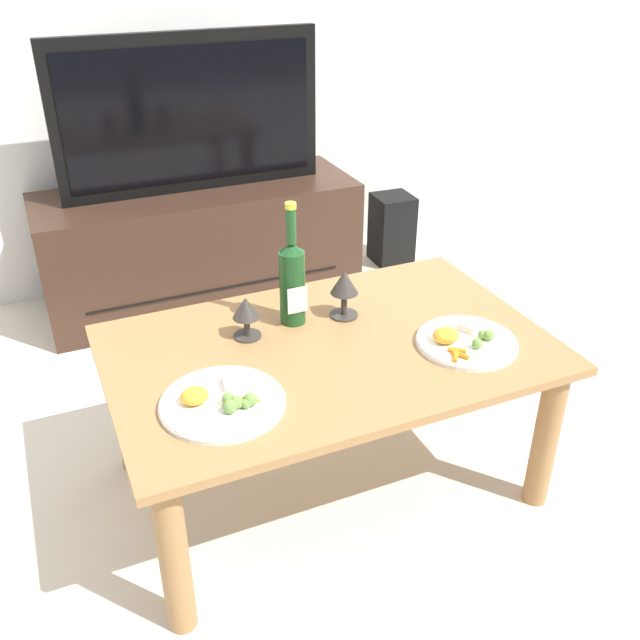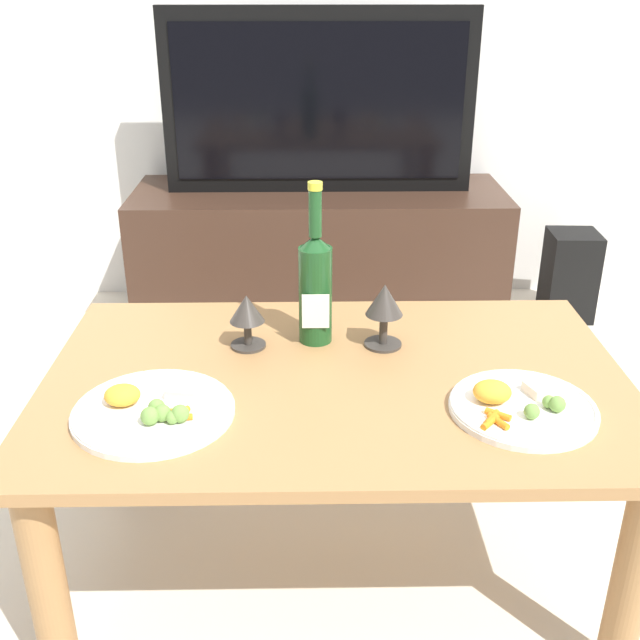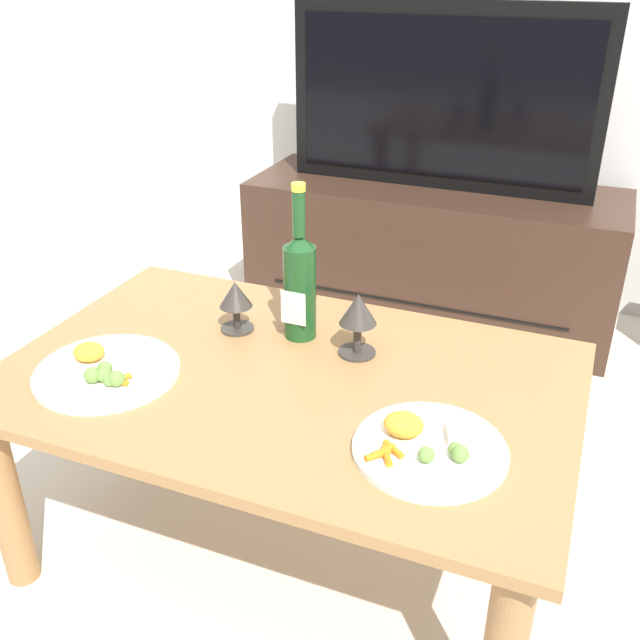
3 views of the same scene
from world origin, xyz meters
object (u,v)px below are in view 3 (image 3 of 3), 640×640
Objects in this scene: tv_stand at (431,253)px; goblet_left at (236,298)px; tv_screen at (443,98)px; wine_bottle at (300,282)px; dinner_plate_right at (428,446)px; goblet_right at (358,314)px; dinner_plate_left at (107,370)px; dining_table at (287,406)px.

goblet_left is (-0.17, -1.19, 0.31)m from tv_stand.
tv_screen is 1.17m from wine_bottle.
dinner_plate_right is at bearing -76.53° from tv_stand.
tv_screen reaches higher than goblet_right.
dining_table is at bearing 22.95° from dinner_plate_left.
goblet_right is at bearing 51.28° from dining_table.
dinner_plate_right is at bearing -39.04° from wine_bottle.
tv_screen is 7.48× the size of goblet_right.
goblet_left is at bearing -168.88° from wine_bottle.
tv_screen is 1.54m from dinner_plate_right.
wine_bottle reaches higher than tv_stand.
dinner_plate_left is (-0.30, -0.31, -0.12)m from wine_bottle.
dining_table is 0.25m from goblet_right.
tv_screen is (-0.01, 1.32, 0.42)m from dining_table.
goblet_left reaches higher than dinner_plate_right.
dinner_plate_right is (0.35, -1.46, -0.32)m from tv_screen.
dining_table is at bearing 157.04° from dinner_plate_right.
goblet_right is at bearing 31.82° from dinner_plate_left.
goblet_right is (0.12, -1.19, 0.32)m from tv_stand.
goblet_right is at bearing 129.74° from dinner_plate_right.
dinner_plate_right is at bearing 0.13° from dinner_plate_left.
goblet_right is (0.29, 0.00, 0.02)m from goblet_left.
wine_bottle is 0.50m from dinner_plate_right.
dining_table is at bearing -89.44° from tv_stand.
tv_screen reaches higher than dining_table.
tv_screen is (0.00, -0.00, 0.56)m from tv_stand.
tv_stand is 1.52m from dinner_plate_left.
dinner_plate_left is at bearing -157.05° from dining_table.
tv_stand is 3.75× the size of wine_bottle.
goblet_right is (0.15, -0.03, -0.04)m from wine_bottle.
goblet_left is at bearing 152.14° from dinner_plate_right.
dinner_plate_left is at bearing -102.66° from tv_screen.
dining_table is at bearing -76.37° from wine_bottle.
tv_stand is 1.24m from goblet_right.
dinner_plate_right is (0.23, -0.28, -0.08)m from goblet_right.
dining_table is 1.38m from tv_screen.
tv_screen is 1.53m from dinner_plate_left.
dinner_plate_right is (0.35, -1.46, 0.24)m from tv_stand.
wine_bottle reaches higher than dinner_plate_left.
goblet_right is at bearing -84.20° from tv_screen.
dining_table is 9.77× the size of goblet_left.
tv_screen is 3.59× the size of dinner_plate_left.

